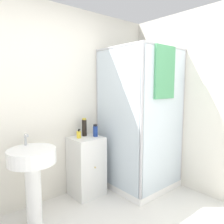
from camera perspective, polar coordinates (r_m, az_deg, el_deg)
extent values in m
cube|color=silver|center=(2.87, -17.05, 1.91)|extent=(6.40, 0.06, 2.50)
cube|color=white|center=(3.49, 6.89, -17.44)|extent=(0.90, 0.90, 0.09)
cylinder|color=#B2B2B7|center=(3.82, 6.74, -0.39)|extent=(0.04, 0.04, 2.00)
cylinder|color=#B2B2B7|center=(3.25, -3.72, -1.68)|extent=(0.04, 0.04, 2.00)
cylinder|color=#B2B2B7|center=(3.30, 17.82, -1.87)|extent=(0.04, 0.04, 2.00)
cylinder|color=#B2B2B7|center=(2.62, 7.73, -3.89)|extent=(0.04, 0.04, 2.00)
cylinder|color=#B2B2B7|center=(2.94, 13.94, 16.37)|extent=(0.87, 0.04, 0.04)
cylinder|color=#B2B2B7|center=(3.52, 2.01, 15.02)|extent=(0.87, 0.04, 0.04)
cylinder|color=#B2B2B7|center=(2.91, 1.44, 16.67)|extent=(0.04, 0.87, 0.04)
cylinder|color=#B2B2B7|center=(3.54, 12.29, 14.81)|extent=(0.04, 0.87, 0.04)
cube|color=silver|center=(2.94, 13.57, -2.28)|extent=(0.83, 0.01, 1.87)
cube|color=silver|center=(2.90, 1.21, -2.18)|extent=(0.01, 0.83, 1.87)
cylinder|color=#B7BABF|center=(3.66, 5.20, -3.24)|extent=(0.02, 0.02, 1.50)
cylinder|color=#B7BABF|center=(3.56, 5.92, 8.90)|extent=(0.07, 0.07, 0.04)
cube|color=#4C9966|center=(2.85, 13.62, 10.04)|extent=(0.39, 0.03, 0.66)
cube|color=silver|center=(3.07, -6.72, -13.83)|extent=(0.41, 0.39, 0.80)
sphere|color=gold|center=(2.90, -4.42, -14.25)|extent=(0.02, 0.02, 0.02)
cylinder|color=white|center=(2.62, -19.79, -19.47)|extent=(0.16, 0.16, 0.68)
cylinder|color=white|center=(2.46, -20.20, -10.74)|extent=(0.49, 0.49, 0.15)
cylinder|color=#B7BABF|center=(2.58, -21.68, -6.75)|extent=(0.02, 0.02, 0.13)
cube|color=#B7BABF|center=(2.54, -21.48, -5.70)|extent=(0.02, 0.07, 0.02)
cylinder|color=yellow|center=(2.91, -8.69, -5.87)|extent=(0.06, 0.06, 0.09)
cylinder|color=black|center=(2.90, -8.71, -4.81)|extent=(0.02, 0.02, 0.02)
cube|color=black|center=(2.89, -8.56, -4.54)|extent=(0.01, 0.03, 0.01)
cylinder|color=black|center=(3.01, -7.24, -4.15)|extent=(0.06, 0.06, 0.22)
cylinder|color=gold|center=(2.99, -7.28, -1.83)|extent=(0.05, 0.05, 0.02)
cylinder|color=navy|center=(2.97, -4.37, -5.06)|extent=(0.06, 0.06, 0.14)
cylinder|color=black|center=(2.95, -4.38, -3.50)|extent=(0.05, 0.05, 0.02)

